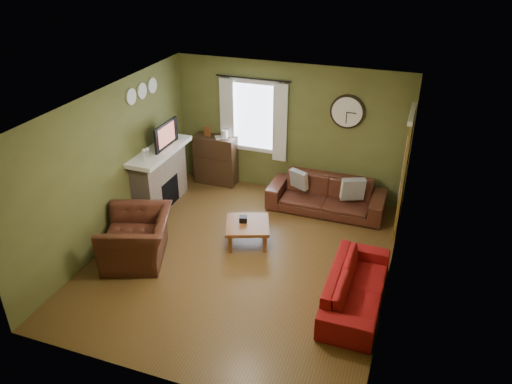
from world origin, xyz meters
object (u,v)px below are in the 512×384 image
(armchair, at_px, (137,238))
(coffee_table, at_px, (248,233))
(bookshelf, at_px, (216,160))
(sofa_red, at_px, (356,287))
(sofa_brown, at_px, (326,195))

(armchair, bearing_deg, coffee_table, 103.43)
(bookshelf, distance_m, coffee_table, 2.41)
(coffee_table, bearing_deg, armchair, -146.29)
(bookshelf, relative_size, coffee_table, 1.43)
(bookshelf, bearing_deg, armchair, -91.84)
(bookshelf, height_order, coffee_table, bookshelf)
(armchair, xyz_separation_m, coffee_table, (1.51, 1.01, -0.19))
(sofa_red, xyz_separation_m, coffee_table, (-1.99, 0.93, -0.09))
(bookshelf, xyz_separation_m, sofa_brown, (2.42, -0.38, -0.20))
(sofa_red, bearing_deg, bookshelf, 50.04)
(sofa_red, height_order, armchair, armchair)
(sofa_red, distance_m, coffee_table, 2.19)
(sofa_brown, xyz_separation_m, coffee_table, (-1.01, -1.54, -0.13))
(bookshelf, xyz_separation_m, armchair, (-0.09, -2.93, -0.13))
(coffee_table, bearing_deg, bookshelf, 126.36)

